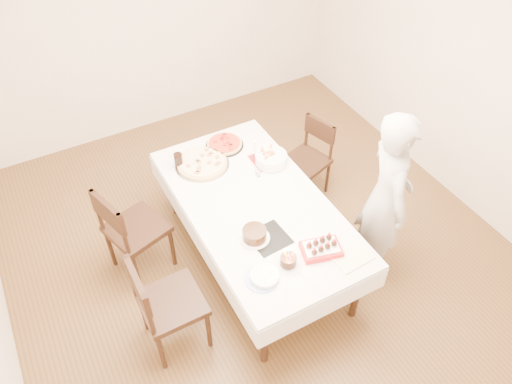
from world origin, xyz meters
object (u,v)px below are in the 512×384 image
chair_left_savory (137,229)px  pizza_pepperoni (225,144)px  layer_cake (255,234)px  birthday_cake (288,257)px  pizza_white (202,163)px  pasta_bowl (271,159)px  chair_left_dessert (172,303)px  taper_candle (255,150)px  chair_right_savory (306,161)px  strawberry_box (321,248)px  person (386,198)px  cola_glass (178,160)px  dining_table (256,232)px

chair_left_savory → pizza_pepperoni: bearing=-177.1°
chair_left_savory → pizza_pepperoni: size_ratio=2.74×
layer_cake → birthday_cake: bearing=-73.6°
pizza_white → birthday_cake: (0.10, -1.36, 0.06)m
pasta_bowl → layer_cake: (-0.57, -0.73, -0.01)m
chair_left_dessert → taper_candle: chair_left_dessert is taller
chair_right_savory → strawberry_box: 1.49m
pizza_pepperoni → birthday_cake: 1.53m
chair_left_dessert → pasta_bowl: (1.34, 0.81, 0.30)m
chair_left_savory → person: bearing=135.3°
pizza_white → birthday_cake: birthday_cake is taller
birthday_cake → pizza_pepperoni: bearing=82.3°
pasta_bowl → pizza_white: bearing=153.9°
pizza_white → cola_glass: 0.22m
chair_left_dessert → pizza_white: chair_left_dessert is taller
person → layer_cake: 1.16m
pasta_bowl → taper_candle: size_ratio=1.21×
chair_right_savory → strawberry_box: chair_right_savory is taller
pasta_bowl → strawberry_box: (-0.18, -1.10, -0.02)m
person → cola_glass: size_ratio=11.72×
chair_left_dessert → dining_table: bearing=-157.1°
dining_table → pizza_pepperoni: 0.93m
layer_cake → strawberry_box: (0.39, -0.37, -0.01)m
person → pasta_bowl: bearing=52.1°
pizza_pepperoni → person: bearing=-58.9°
pizza_pepperoni → taper_candle: bearing=-63.5°
chair_right_savory → chair_left_savory: size_ratio=0.86×
pizza_white → strawberry_box: bearing=-74.2°
chair_left_savory → cola_glass: size_ratio=6.90×
pizza_white → layer_cake: 1.01m
person → chair_right_savory: bearing=23.6°
person → pizza_pepperoni: 1.62m
strawberry_box → chair_left_savory: bearing=135.0°
person → taper_candle: (-0.67, 1.06, 0.02)m
person → pizza_white: person is taller
birthday_cake → strawberry_box: bearing=-3.7°
chair_left_dessert → birthday_cake: bearing=162.6°
chair_left_dessert → person: bearing=175.7°
chair_right_savory → pizza_pepperoni: size_ratio=2.36×
cola_glass → birthday_cake: size_ratio=1.07×
taper_candle → dining_table: bearing=-118.2°
layer_cake → strawberry_box: bearing=-43.2°
chair_left_savory → pizza_white: bearing=179.9°
pizza_pepperoni → chair_left_savory: bearing=-160.1°
chair_left_savory → taper_candle: size_ratio=4.12×
chair_left_savory → chair_left_dessert: bearing=72.2°
pizza_pepperoni → strawberry_box: bearing=-86.9°
dining_table → chair_right_savory: bearing=32.0°
taper_candle → chair_left_dessert: bearing=-143.4°
pizza_pepperoni → taper_candle: 0.38m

